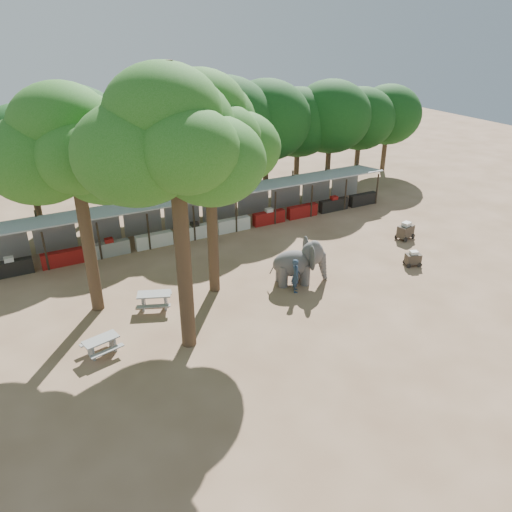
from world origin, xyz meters
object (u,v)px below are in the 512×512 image
yard_tree_left (69,147)px  yard_tree_center (170,140)px  cart_back (406,231)px  picnic_table_far (154,298)px  elephant (300,262)px  handler (296,275)px  picnic_table_near (101,344)px  cart_front (413,258)px  yard_tree_back (204,130)px

yard_tree_left → yard_tree_center: bearing=-59.0°
cart_back → picnic_table_far: bearing=169.1°
cart_back → elephant: bearing=177.4°
yard_tree_center → handler: 10.89m
handler → yard_tree_left: bearing=98.4°
picnic_table_near → cart_back: size_ratio=1.31×
yard_tree_center → elephant: size_ratio=3.67×
elephant → cart_front: (7.02, -1.44, -0.76)m
elephant → cart_back: bearing=28.4°
picnic_table_near → yard_tree_center: bearing=-28.1°
yard_tree_left → cart_back: yard_tree_left is taller
handler → cart_front: handler is taller
picnic_table_far → cart_front: (14.97, -2.52, -0.08)m
elephant → handler: 1.12m
picnic_table_near → picnic_table_far: bearing=25.7°
handler → picnic_table_far: bearing=102.5°
cart_front → yard_tree_left: bearing=-173.5°
picnic_table_far → cart_back: 17.34m
cart_front → picnic_table_near: bearing=-160.5°
yard_tree_left → cart_front: bearing=-12.8°
yard_tree_left → handler: yard_tree_left is taller
cart_front → picnic_table_far: bearing=-170.3°
yard_tree_back → picnic_table_far: size_ratio=5.40×
cart_back → handler: bearing=-179.1°
elephant → picnic_table_far: (-7.95, 1.08, -0.67)m
cart_back → yard_tree_center: bearing=-179.4°
handler → picnic_table_near: handler is taller
handler → picnic_table_near: (-10.41, -0.70, -0.46)m
picnic_table_far → cart_back: bearing=24.1°
yard_tree_left → yard_tree_back: bearing=-9.5°
picnic_table_near → cart_front: size_ratio=1.60×
handler → picnic_table_far: size_ratio=0.90×
elephant → handler: (-0.74, -0.79, -0.27)m
yard_tree_back → handler: (3.91, -2.36, -7.59)m
yard_tree_back → handler: yard_tree_back is taller
picnic_table_far → cart_front: size_ratio=1.89×
picnic_table_far → yard_tree_center: bearing=-63.4°
yard_tree_left → cart_back: 21.45m
yard_tree_left → picnic_table_near: bearing=-97.0°
elephant → picnic_table_near: bearing=-154.5°
yard_tree_left → picnic_table_far: 8.26m
handler → picnic_table_near: 10.44m
handler → picnic_table_far: 7.45m
yard_tree_center → cart_back: (17.03, 4.18, -8.63)m
picnic_table_far → cart_back: (17.33, 0.66, 0.04)m
handler → picnic_table_far: handler is taller
elephant → handler: bearing=-115.3°
picnic_table_near → handler: bearing=-9.3°
picnic_table_near → cart_back: (20.53, 3.24, 0.09)m
yard_tree_left → cart_back: bearing=-2.4°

